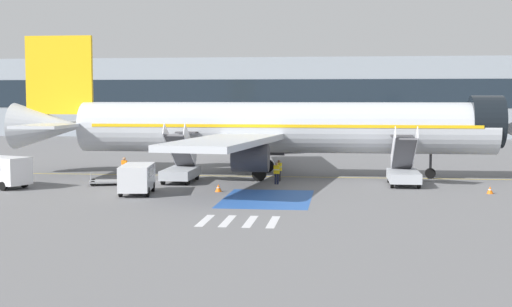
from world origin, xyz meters
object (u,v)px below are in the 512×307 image
object	(u,v)px
ground_crew_2	(277,172)
terminal_building	(300,97)
airliner	(276,128)
baggage_cart	(107,181)
fuel_tanker	(248,138)
service_van_1	(137,176)
ground_crew_1	(279,169)
boarding_stairs_aft	(181,168)
traffic_cone_0	(218,188)
service_van_0	(0,169)
ground_crew_0	(124,167)
boarding_stairs_forward	(403,171)
traffic_cone_1	(490,190)

from	to	relation	value
ground_crew_2	terminal_building	world-z (taller)	terminal_building
airliner	baggage_cart	xyz separation A→B (m)	(-11.83, -6.96, -3.74)
fuel_tanker	ground_crew_2	bearing A→B (deg)	-164.46
service_van_1	ground_crew_1	distance (m)	12.16
boarding_stairs_aft	traffic_cone_0	world-z (taller)	boarding_stairs_aft
service_van_0	ground_crew_2	xyz separation A→B (m)	(19.33, 4.55, -0.40)
ground_crew_0	traffic_cone_0	world-z (taller)	ground_crew_0
fuel_tanker	traffic_cone_0	bearing A→B (deg)	-171.89
terminal_building	baggage_cart	bearing A→B (deg)	-98.49
airliner	ground_crew_1	world-z (taller)	airliner
ground_crew_0	service_van_1	bearing A→B (deg)	-61.63
baggage_cart	terminal_building	distance (m)	68.23
boarding_stairs_aft	baggage_cart	bearing A→B (deg)	-155.06
fuel_tanker	service_van_0	world-z (taller)	fuel_tanker
airliner	traffic_cone_0	world-z (taller)	airliner
service_van_0	ground_crew_1	world-z (taller)	service_van_0
service_van_0	service_van_1	size ratio (longest dim) A/B	1.08
boarding_stairs_forward	terminal_building	xyz separation A→B (m)	(-11.60, 64.81, 5.29)
fuel_tanker	baggage_cart	bearing A→B (deg)	172.64
service_van_1	traffic_cone_0	distance (m)	5.58
fuel_tanker	traffic_cone_0	size ratio (longest dim) A/B	20.92
ground_crew_0	ground_crew_1	distance (m)	11.93
ground_crew_0	ground_crew_2	xyz separation A→B (m)	(11.87, -0.72, -0.13)
ground_crew_0	traffic_cone_0	bearing A→B (deg)	-27.80
fuel_tanker	ground_crew_1	size ratio (longest dim) A/B	6.69
boarding_stairs_aft	ground_crew_1	size ratio (longest dim) A/B	3.20
boarding_stairs_aft	ground_crew_1	world-z (taller)	boarding_stairs_aft
airliner	boarding_stairs_forward	size ratio (longest dim) A/B	8.39
baggage_cart	ground_crew_0	bearing A→B (deg)	-28.32
boarding_stairs_forward	service_van_0	world-z (taller)	boarding_stairs_forward
boarding_stairs_aft	service_van_1	size ratio (longest dim) A/B	1.18
service_van_1	fuel_tanker	bearing A→B (deg)	-102.02
fuel_tanker	terminal_building	xyz separation A→B (m)	(3.82, 35.79, 4.66)
ground_crew_2	traffic_cone_1	xyz separation A→B (m)	(14.70, -3.34, -0.68)
terminal_building	traffic_cone_1	bearing A→B (deg)	-76.08
service_van_1	terminal_building	bearing A→B (deg)	-102.99
service_van_0	baggage_cart	bearing A→B (deg)	-47.36
boarding_stairs_forward	service_van_1	size ratio (longest dim) A/B	1.18
boarding_stairs_forward	fuel_tanker	xyz separation A→B (m)	(-15.42, 29.02, 0.63)
ground_crew_0	ground_crew_2	size ratio (longest dim) A/B	1.13
service_van_1	ground_crew_0	xyz separation A→B (m)	(-3.13, 7.19, -0.12)
ground_crew_2	traffic_cone_1	world-z (taller)	ground_crew_2
baggage_cart	service_van_1	bearing A→B (deg)	-159.92
ground_crew_0	traffic_cone_1	bearing A→B (deg)	-3.86
ground_crew_0	boarding_stairs_aft	bearing A→B (deg)	1.11
boarding_stairs_aft	traffic_cone_1	size ratio (longest dim) A/B	10.58
service_van_0	baggage_cart	world-z (taller)	service_van_0
airliner	service_van_0	world-z (taller)	airliner
airliner	baggage_cart	size ratio (longest dim) A/B	14.96
boarding_stairs_forward	ground_crew_0	size ratio (longest dim) A/B	2.86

